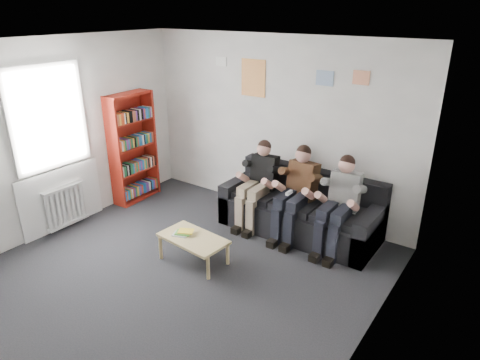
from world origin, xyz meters
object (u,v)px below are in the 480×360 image
object	(u,v)px
person_left	(257,185)
sofa	(301,211)
bookshelf	(133,148)
person_middle	(295,194)
person_right	(338,206)
coffee_table	(193,240)

from	to	relation	value
person_left	sofa	bearing A→B (deg)	11.22
bookshelf	person_middle	distance (m)	2.84
bookshelf	person_middle	xyz separation A→B (m)	(2.80, 0.37, -0.24)
bookshelf	person_middle	bearing A→B (deg)	3.92
person_right	person_left	bearing A→B (deg)	173.05
bookshelf	person_left	bearing A→B (deg)	6.10
sofa	person_right	world-z (taller)	person_right
person_left	coffee_table	bearing A→B (deg)	-101.36
sofa	coffee_table	distance (m)	1.68
sofa	person_left	size ratio (longest dim) A/B	1.75
bookshelf	coffee_table	distance (m)	2.35
sofa	person_left	world-z (taller)	person_left
coffee_table	person_middle	bearing A→B (deg)	60.59
coffee_table	bookshelf	bearing A→B (deg)	155.61
sofa	person_left	bearing A→B (deg)	-162.31
bookshelf	person_left	size ratio (longest dim) A/B	1.41
bookshelf	person_left	distance (m)	2.23
sofa	bookshelf	distance (m)	2.92
bookshelf	person_middle	size ratio (longest dim) A/B	1.36
sofa	coffee_table	size ratio (longest dim) A/B	2.56
person_right	coffee_table	bearing A→B (deg)	-143.04
coffee_table	person_right	size ratio (longest dim) A/B	0.67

